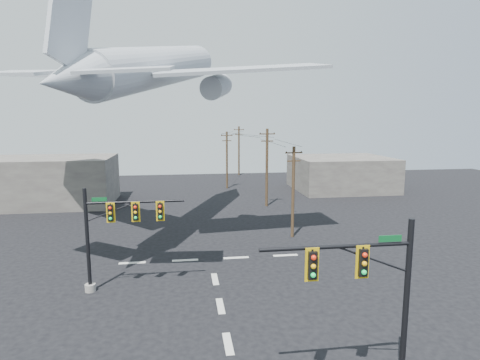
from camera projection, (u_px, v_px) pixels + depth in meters
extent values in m
plane|color=black|center=(228.00, 344.00, 19.63)|extent=(120.00, 120.00, 0.00)
cube|color=beige|center=(228.00, 344.00, 19.62)|extent=(0.40, 2.00, 0.01)
cube|color=beige|center=(220.00, 306.00, 23.54)|extent=(0.40, 2.00, 0.01)
cube|color=beige|center=(215.00, 279.00, 27.45)|extent=(0.40, 2.00, 0.01)
cube|color=beige|center=(132.00, 263.00, 30.52)|extent=(2.00, 0.40, 0.01)
cube|color=beige|center=(185.00, 260.00, 31.08)|extent=(2.00, 0.40, 0.01)
cube|color=beige|center=(236.00, 258.00, 31.64)|extent=(2.00, 0.40, 0.01)
cube|color=beige|center=(285.00, 255.00, 32.20)|extent=(2.00, 0.40, 0.01)
cylinder|color=black|center=(406.00, 302.00, 16.38)|extent=(0.24, 0.24, 7.00)
cylinder|color=black|center=(337.00, 247.00, 15.57)|extent=(6.15, 0.16, 0.16)
cylinder|color=black|center=(373.00, 259.00, 15.88)|extent=(3.30, 0.08, 0.08)
cube|color=black|center=(363.00, 262.00, 15.66)|extent=(0.34, 0.30, 1.10)
cube|color=gold|center=(362.00, 262.00, 15.68)|extent=(0.55, 0.04, 1.35)
sphere|color=red|center=(365.00, 255.00, 15.44)|extent=(0.20, 0.20, 0.20)
sphere|color=#F1A30C|center=(364.00, 264.00, 15.50)|extent=(0.20, 0.20, 0.20)
sphere|color=#0DD653|center=(364.00, 272.00, 15.55)|extent=(0.20, 0.20, 0.20)
cube|color=black|center=(312.00, 265.00, 15.38)|extent=(0.34, 0.30, 1.10)
cube|color=gold|center=(312.00, 265.00, 15.39)|extent=(0.55, 0.04, 1.35)
sphere|color=red|center=(314.00, 258.00, 15.15)|extent=(0.20, 0.20, 0.20)
sphere|color=#F1A30C|center=(313.00, 266.00, 15.21)|extent=(0.20, 0.20, 0.20)
sphere|color=#0DD653|center=(313.00, 275.00, 15.26)|extent=(0.20, 0.20, 0.20)
cube|color=#0B4F22|center=(390.00, 238.00, 15.77)|extent=(0.95, 0.04, 0.26)
cylinder|color=gray|center=(90.00, 288.00, 25.52)|extent=(0.67, 0.67, 0.48)
cylinder|color=black|center=(87.00, 241.00, 25.04)|extent=(0.23, 0.23, 6.68)
cylinder|color=black|center=(136.00, 202.00, 25.10)|extent=(6.05, 0.15, 0.15)
cylinder|color=black|center=(111.00, 212.00, 24.97)|extent=(3.23, 0.08, 0.08)
cube|color=black|center=(111.00, 213.00, 24.84)|extent=(0.32, 0.29, 1.05)
cube|color=gold|center=(111.00, 213.00, 24.86)|extent=(0.53, 0.04, 1.29)
sphere|color=red|center=(110.00, 208.00, 24.63)|extent=(0.19, 0.19, 0.19)
sphere|color=#F1A30C|center=(110.00, 213.00, 24.68)|extent=(0.19, 0.19, 0.19)
sphere|color=#0DD653|center=(110.00, 219.00, 24.73)|extent=(0.19, 0.19, 0.19)
cube|color=black|center=(136.00, 212.00, 25.05)|extent=(0.32, 0.29, 1.05)
cube|color=gold|center=(136.00, 212.00, 25.07)|extent=(0.53, 0.04, 1.29)
sphere|color=red|center=(135.00, 207.00, 24.84)|extent=(0.19, 0.19, 0.19)
sphere|color=#F1A30C|center=(135.00, 212.00, 24.89)|extent=(0.19, 0.19, 0.19)
sphere|color=#0DD653|center=(136.00, 218.00, 24.94)|extent=(0.19, 0.19, 0.19)
cube|color=black|center=(160.00, 211.00, 25.26)|extent=(0.32, 0.29, 1.05)
cube|color=gold|center=(160.00, 211.00, 25.28)|extent=(0.53, 0.04, 1.29)
sphere|color=red|center=(160.00, 206.00, 25.05)|extent=(0.19, 0.19, 0.19)
sphere|color=#F1A30C|center=(160.00, 212.00, 25.10)|extent=(0.19, 0.19, 0.19)
sphere|color=#0DD653|center=(160.00, 217.00, 25.15)|extent=(0.19, 0.19, 0.19)
cube|color=#0B4F22|center=(99.00, 199.00, 24.70)|extent=(0.91, 0.04, 0.25)
cylinder|color=#4E3621|center=(293.00, 192.00, 36.55)|extent=(0.28, 0.28, 8.39)
cube|color=#4E3621|center=(294.00, 153.00, 35.99)|extent=(1.67, 0.41, 0.11)
cube|color=#4E3621|center=(294.00, 161.00, 36.10)|extent=(1.30, 0.35, 0.11)
cylinder|color=black|center=(286.00, 152.00, 35.74)|extent=(0.09, 0.09, 0.11)
cylinder|color=black|center=(294.00, 152.00, 35.97)|extent=(0.09, 0.09, 0.11)
cylinder|color=black|center=(301.00, 151.00, 36.21)|extent=(0.09, 0.09, 0.11)
cylinder|color=#4E3621|center=(267.00, 168.00, 49.44)|extent=(0.32, 0.32, 9.63)
cube|color=#4E3621|center=(267.00, 134.00, 48.80)|extent=(1.95, 0.17, 0.13)
cube|color=#4E3621|center=(267.00, 141.00, 48.93)|extent=(1.52, 0.16, 0.13)
cylinder|color=black|center=(260.00, 133.00, 48.68)|extent=(0.11, 0.11, 0.13)
cylinder|color=black|center=(267.00, 133.00, 48.78)|extent=(0.11, 0.11, 0.13)
cylinder|color=black|center=(274.00, 133.00, 48.88)|extent=(0.11, 0.11, 0.13)
cylinder|color=#4E3621|center=(227.00, 160.00, 62.12)|extent=(0.30, 0.30, 8.83)
cube|color=#4E3621|center=(227.00, 135.00, 61.53)|extent=(1.81, 0.17, 0.12)
cube|color=#4E3621|center=(227.00, 141.00, 61.65)|extent=(1.41, 0.16, 0.12)
cylinder|color=black|center=(222.00, 135.00, 61.38)|extent=(0.10, 0.10, 0.12)
cylinder|color=black|center=(227.00, 135.00, 61.51)|extent=(0.10, 0.10, 0.12)
cylinder|color=black|center=(232.00, 135.00, 61.65)|extent=(0.10, 0.10, 0.12)
cylinder|color=#4E3621|center=(239.00, 151.00, 76.59)|extent=(0.32, 0.32, 9.31)
cube|color=#4E3621|center=(239.00, 130.00, 75.97)|extent=(1.93, 0.27, 0.13)
cube|color=#4E3621|center=(239.00, 134.00, 76.10)|extent=(1.50, 0.24, 0.13)
cylinder|color=black|center=(234.00, 129.00, 75.90)|extent=(0.11, 0.11, 0.13)
cylinder|color=black|center=(239.00, 129.00, 75.95)|extent=(0.11, 0.11, 0.13)
cylinder|color=black|center=(243.00, 129.00, 76.01)|extent=(0.11, 0.11, 0.13)
cylinder|color=black|center=(271.00, 142.00, 42.29)|extent=(0.26, 13.23, 0.03)
cylinder|color=black|center=(239.00, 135.00, 55.05)|extent=(3.46, 13.41, 0.03)
cylinder|color=black|center=(229.00, 133.00, 68.64)|extent=(3.86, 14.29, 0.03)
cylinder|color=black|center=(286.00, 142.00, 42.51)|extent=(0.49, 13.23, 0.03)
cylinder|color=black|center=(251.00, 135.00, 55.29)|extent=(3.58, 13.41, 0.03)
cylinder|color=black|center=(238.00, 133.00, 68.87)|extent=(3.97, 14.29, 0.03)
cylinder|color=#ABB1B7|center=(159.00, 67.00, 36.34)|extent=(11.23, 22.34, 7.29)
cone|color=#ABB1B7|center=(203.00, 61.00, 48.91)|extent=(5.23, 6.37, 4.33)
cone|color=#ABB1B7|center=(67.00, 80.00, 23.77)|extent=(4.88, 6.19, 3.98)
cube|color=#ABB1B7|center=(72.00, 74.00, 36.70)|extent=(13.58, 13.71, 1.12)
cube|color=#ABB1B7|center=(240.00, 70.00, 33.34)|extent=(14.69, 6.04, 1.12)
cylinder|color=#ABB1B7|center=(103.00, 88.00, 37.50)|extent=(3.20, 4.28, 2.56)
cylinder|color=#ABB1B7|center=(216.00, 86.00, 35.15)|extent=(3.20, 4.28, 2.56)
cube|color=#ABB1B7|center=(70.00, 21.00, 23.86)|extent=(1.96, 4.64, 6.25)
cube|color=#ABB1B7|center=(22.00, 73.00, 24.95)|extent=(5.90, 5.19, 0.61)
cube|color=#ABB1B7|center=(125.00, 70.00, 23.45)|extent=(5.73, 2.95, 0.61)
cube|color=slate|center=(40.00, 181.00, 50.60)|extent=(18.00, 10.00, 6.00)
cube|color=slate|center=(341.00, 173.00, 61.44)|extent=(14.00, 12.00, 5.00)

